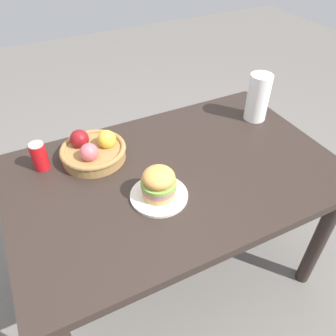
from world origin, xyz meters
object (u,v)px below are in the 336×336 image
Objects in this scene: plate at (159,195)px; paper_towel_roll at (258,97)px; soda_can at (39,156)px; sandwich at (159,183)px; fruit_basket at (93,150)px.

paper_towel_roll is (0.69, 0.30, 0.11)m from plate.
soda_can is at bearing 175.43° from paper_towel_roll.
plate is 0.95× the size of paper_towel_roll.
soda_can is (-0.38, 0.38, 0.06)m from plate.
plate is at bearing 45.00° from sandwich.
plate is 0.79× the size of fruit_basket.
soda_can is at bearing 134.48° from sandwich.
paper_towel_roll is (1.07, -0.09, 0.06)m from soda_can.
sandwich is at bearing -135.00° from plate.
fruit_basket is 0.85m from paper_towel_roll.
paper_towel_roll reaches higher than plate.
fruit_basket is (0.22, -0.04, -0.02)m from soda_can.
sandwich reaches higher than plate.
paper_towel_roll is at bearing -3.39° from fruit_basket.
fruit_basket is (-0.16, 0.35, 0.04)m from plate.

